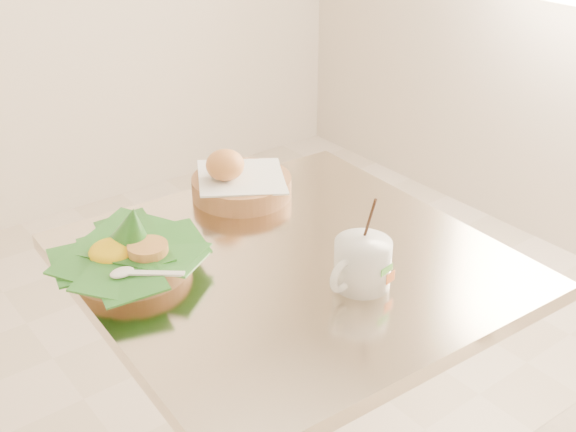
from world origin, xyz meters
TOP-DOWN VIEW (x-y plane):
  - cafe_table at (0.18, -0.04)m, footprint 0.73×0.73m
  - rice_basket at (-0.06, 0.10)m, footprint 0.26×0.26m
  - bread_basket at (0.25, 0.22)m, footprint 0.24×0.24m
  - coffee_mug at (0.22, -0.18)m, footprint 0.13×0.10m

SIDE VIEW (x-z plane):
  - cafe_table at x=0.18m, z-range 0.15..0.90m
  - bread_basket at x=0.25m, z-range 0.73..0.83m
  - rice_basket at x=-0.06m, z-range 0.72..0.85m
  - coffee_mug at x=0.22m, z-range 0.71..0.88m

